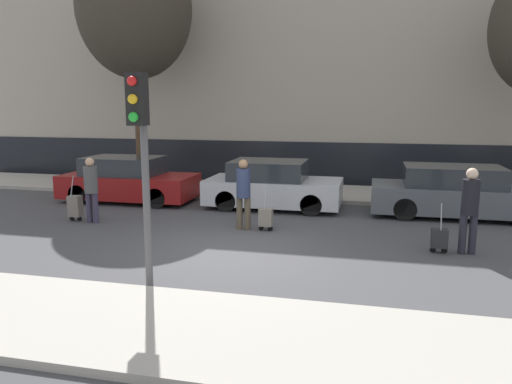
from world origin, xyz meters
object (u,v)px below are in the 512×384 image
(trolley_right, at_px, (439,238))
(bare_tree_down_street, at_px, (134,8))
(parked_car_0, at_px, (128,181))
(parked_car_1, at_px, (272,186))
(pedestrian_center, at_px, (243,190))
(trolley_center, at_px, (266,217))
(parked_car_2, at_px, (457,193))
(trolley_left, at_px, (75,206))
(pedestrian_left, at_px, (91,186))
(pedestrian_right, at_px, (470,205))
(traffic_light, at_px, (141,138))

(trolley_right, distance_m, bare_tree_down_street, 12.57)
(parked_car_0, xyz_separation_m, parked_car_1, (4.60, 0.08, -0.00))
(pedestrian_center, height_order, trolley_center, pedestrian_center)
(parked_car_2, relative_size, trolley_center, 4.26)
(pedestrian_center, height_order, bare_tree_down_street, bare_tree_down_street)
(parked_car_2, height_order, trolley_right, parked_car_2)
(parked_car_1, height_order, trolley_left, parked_car_1)
(trolley_center, distance_m, trolley_right, 3.96)
(parked_car_1, xyz_separation_m, trolley_center, (0.39, -2.71, -0.32))
(trolley_left, relative_size, trolley_center, 1.12)
(pedestrian_left, bearing_deg, pedestrian_center, 10.28)
(parked_car_0, xyz_separation_m, pedestrian_center, (4.44, -2.64, 0.32))
(parked_car_0, relative_size, trolley_right, 3.96)
(parked_car_0, distance_m, trolley_left, 2.79)
(trolley_right, bearing_deg, parked_car_1, 139.07)
(pedestrian_left, distance_m, trolley_left, 0.79)
(trolley_center, bearing_deg, parked_car_1, 98.20)
(pedestrian_center, height_order, pedestrian_right, pedestrian_right)
(traffic_light, bearing_deg, pedestrian_right, 31.45)
(bare_tree_down_street, bearing_deg, traffic_light, -63.40)
(pedestrian_center, height_order, traffic_light, traffic_light)
(parked_car_0, bearing_deg, traffic_light, -60.37)
(parked_car_2, xyz_separation_m, pedestrian_left, (-9.20, -2.91, 0.31))
(pedestrian_right, bearing_deg, parked_car_2, 77.68)
(trolley_center, relative_size, pedestrian_right, 0.61)
(trolley_left, bearing_deg, pedestrian_left, -7.23)
(parked_car_0, xyz_separation_m, parked_car_2, (9.68, 0.07, -0.00))
(trolley_left, bearing_deg, parked_car_1, 31.49)
(parked_car_1, distance_m, trolley_left, 5.48)
(parked_car_2, height_order, trolley_left, parked_car_2)
(trolley_center, relative_size, traffic_light, 0.31)
(parked_car_1, relative_size, pedestrian_right, 2.21)
(parked_car_0, bearing_deg, pedestrian_center, -30.71)
(pedestrian_center, relative_size, pedestrian_right, 0.97)
(parked_car_2, relative_size, pedestrian_left, 2.74)
(trolley_left, height_order, pedestrian_right, pedestrian_right)
(trolley_left, xyz_separation_m, trolley_center, (5.05, 0.15, -0.06))
(trolley_left, bearing_deg, bare_tree_down_street, 96.52)
(trolley_center, bearing_deg, parked_car_2, 29.84)
(pedestrian_left, distance_m, pedestrian_center, 3.96)
(parked_car_2, xyz_separation_m, trolley_right, (-0.85, -3.65, -0.34))
(bare_tree_down_street, bearing_deg, parked_car_2, -11.68)
(pedestrian_center, relative_size, bare_tree_down_street, 0.20)
(trolley_left, xyz_separation_m, pedestrian_right, (9.44, -0.74, 0.62))
(trolley_right, bearing_deg, parked_car_0, 157.89)
(trolley_right, height_order, traffic_light, traffic_light)
(trolley_center, bearing_deg, traffic_light, -104.37)
(parked_car_0, bearing_deg, parked_car_2, 0.39)
(trolley_left, bearing_deg, trolley_right, -5.22)
(pedestrian_left, distance_m, trolley_center, 4.56)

